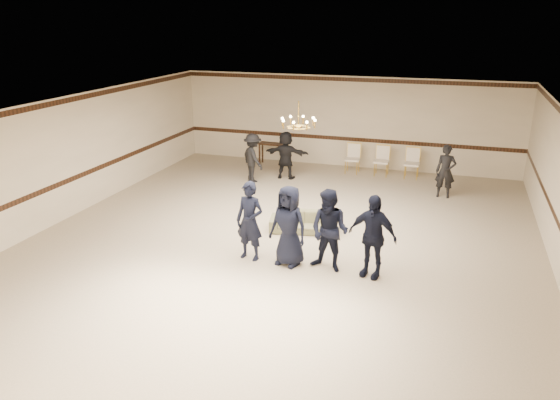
{
  "coord_description": "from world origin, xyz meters",
  "views": [
    {
      "loc": [
        3.72,
        -11.76,
        5.21
      ],
      "look_at": [
        0.01,
        -0.5,
        1.13
      ],
      "focal_mm": 34.77,
      "sensor_mm": 36.0,
      "label": 1
    }
  ],
  "objects_px": {
    "boy_d": "(372,236)",
    "adult_right": "(446,171)",
    "banquet_chair_right": "(412,164)",
    "console_table": "(272,154)",
    "boy_a": "(250,221)",
    "banquet_chair_left": "(352,159)",
    "boy_c": "(330,231)",
    "chandelier": "(299,114)",
    "settee": "(304,222)",
    "adult_mid": "(286,155)",
    "adult_left": "(253,158)",
    "boy_b": "(289,226)",
    "banquet_chair_mid": "(382,161)"
  },
  "relations": [
    {
      "from": "console_table",
      "to": "boy_c",
      "type": "bearing_deg",
      "value": -59.13
    },
    {
      "from": "adult_right",
      "to": "console_table",
      "type": "relative_size",
      "value": 1.68
    },
    {
      "from": "adult_right",
      "to": "banquet_chair_left",
      "type": "distance_m",
      "value": 3.56
    },
    {
      "from": "boy_c",
      "to": "banquet_chair_mid",
      "type": "relative_size",
      "value": 1.79
    },
    {
      "from": "adult_right",
      "to": "banquet_chair_right",
      "type": "xyz_separation_m",
      "value": [
        -1.11,
        1.71,
        -0.3
      ]
    },
    {
      "from": "chandelier",
      "to": "adult_right",
      "type": "xyz_separation_m",
      "value": [
        3.55,
        3.45,
        -2.08
      ]
    },
    {
      "from": "boy_a",
      "to": "boy_c",
      "type": "height_order",
      "value": "same"
    },
    {
      "from": "adult_mid",
      "to": "banquet_chair_right",
      "type": "xyz_separation_m",
      "value": [
        3.99,
        1.31,
        -0.3
      ]
    },
    {
      "from": "boy_a",
      "to": "adult_right",
      "type": "height_order",
      "value": "boy_a"
    },
    {
      "from": "adult_right",
      "to": "boy_b",
      "type": "bearing_deg",
      "value": -116.7
    },
    {
      "from": "adult_left",
      "to": "adult_mid",
      "type": "xyz_separation_m",
      "value": [
        0.9,
        0.7,
        0.0
      ]
    },
    {
      "from": "boy_b",
      "to": "adult_right",
      "type": "relative_size",
      "value": 1.12
    },
    {
      "from": "boy_c",
      "to": "adult_left",
      "type": "xyz_separation_m",
      "value": [
        -3.86,
        5.55,
        -0.1
      ]
    },
    {
      "from": "adult_mid",
      "to": "banquet_chair_left",
      "type": "height_order",
      "value": "adult_mid"
    },
    {
      "from": "boy_a",
      "to": "settee",
      "type": "xyz_separation_m",
      "value": [
        0.71,
        1.92,
        -0.65
      ]
    },
    {
      "from": "adult_left",
      "to": "console_table",
      "type": "relative_size",
      "value": 1.68
    },
    {
      "from": "adult_mid",
      "to": "chandelier",
      "type": "bearing_deg",
      "value": 111.15
    },
    {
      "from": "boy_c",
      "to": "banquet_chair_mid",
      "type": "height_order",
      "value": "boy_c"
    },
    {
      "from": "banquet_chair_left",
      "to": "banquet_chair_mid",
      "type": "height_order",
      "value": "same"
    },
    {
      "from": "boy_b",
      "to": "console_table",
      "type": "bearing_deg",
      "value": 125.92
    },
    {
      "from": "boy_d",
      "to": "banquet_chair_left",
      "type": "height_order",
      "value": "boy_d"
    },
    {
      "from": "boy_a",
      "to": "boy_c",
      "type": "xyz_separation_m",
      "value": [
        1.8,
        0.0,
        0.0
      ]
    },
    {
      "from": "adult_left",
      "to": "boy_c",
      "type": "bearing_deg",
      "value": 165.73
    },
    {
      "from": "banquet_chair_left",
      "to": "banquet_chair_right",
      "type": "xyz_separation_m",
      "value": [
        2.0,
        0.0,
        0.0
      ]
    },
    {
      "from": "boy_c",
      "to": "boy_d",
      "type": "relative_size",
      "value": 1.0
    },
    {
      "from": "boy_c",
      "to": "boy_d",
      "type": "xyz_separation_m",
      "value": [
        0.9,
        0.0,
        0.0
      ]
    },
    {
      "from": "banquet_chair_left",
      "to": "settee",
      "type": "bearing_deg",
      "value": -95.56
    },
    {
      "from": "boy_b",
      "to": "settee",
      "type": "bearing_deg",
      "value": 110.06
    },
    {
      "from": "adult_right",
      "to": "banquet_chair_mid",
      "type": "relative_size",
      "value": 1.59
    },
    {
      "from": "boy_c",
      "to": "adult_mid",
      "type": "distance_m",
      "value": 6.92
    },
    {
      "from": "boy_a",
      "to": "boy_b",
      "type": "bearing_deg",
      "value": 9.07
    },
    {
      "from": "boy_c",
      "to": "boy_a",
      "type": "bearing_deg",
      "value": -166.56
    },
    {
      "from": "boy_d",
      "to": "adult_right",
      "type": "distance_m",
      "value": 5.99
    },
    {
      "from": "boy_a",
      "to": "banquet_chair_left",
      "type": "height_order",
      "value": "boy_a"
    },
    {
      "from": "boy_b",
      "to": "banquet_chair_left",
      "type": "xyz_separation_m",
      "value": [
        -0.07,
        7.56,
        -0.39
      ]
    },
    {
      "from": "boy_a",
      "to": "banquet_chair_right",
      "type": "height_order",
      "value": "boy_a"
    },
    {
      "from": "adult_right",
      "to": "boy_c",
      "type": "bearing_deg",
      "value": -109.34
    },
    {
      "from": "adult_right",
      "to": "console_table",
      "type": "bearing_deg",
      "value": 163.43
    },
    {
      "from": "boy_b",
      "to": "boy_c",
      "type": "distance_m",
      "value": 0.9
    },
    {
      "from": "banquet_chair_left",
      "to": "banquet_chair_right",
      "type": "height_order",
      "value": "same"
    },
    {
      "from": "boy_c",
      "to": "chandelier",
      "type": "bearing_deg",
      "value": 133.8
    },
    {
      "from": "adult_right",
      "to": "console_table",
      "type": "distance_m",
      "value": 6.42
    },
    {
      "from": "boy_b",
      "to": "boy_d",
      "type": "height_order",
      "value": "same"
    },
    {
      "from": "banquet_chair_mid",
      "to": "banquet_chair_right",
      "type": "distance_m",
      "value": 1.0
    },
    {
      "from": "adult_right",
      "to": "boy_d",
      "type": "bearing_deg",
      "value": -101.22
    },
    {
      "from": "adult_mid",
      "to": "banquet_chair_right",
      "type": "distance_m",
      "value": 4.21
    },
    {
      "from": "chandelier",
      "to": "boy_a",
      "type": "height_order",
      "value": "chandelier"
    },
    {
      "from": "boy_c",
      "to": "banquet_chair_left",
      "type": "bearing_deg",
      "value": 110.74
    },
    {
      "from": "chandelier",
      "to": "settee",
      "type": "xyz_separation_m",
      "value": [
        0.32,
        -0.48,
        -2.63
      ]
    },
    {
      "from": "console_table",
      "to": "banquet_chair_right",
      "type": "bearing_deg",
      "value": 1.5
    }
  ]
}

